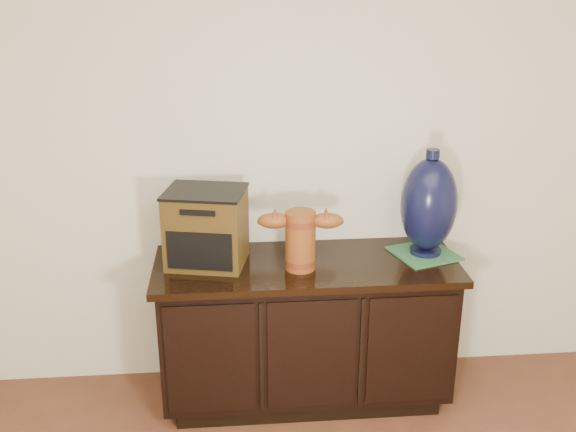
{
  "coord_description": "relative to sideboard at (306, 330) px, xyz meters",
  "views": [
    {
      "loc": [
        -0.34,
        -0.69,
        2.11
      ],
      "look_at": [
        -0.09,
        2.18,
        1.01
      ],
      "focal_mm": 42.0,
      "sensor_mm": 36.0,
      "label": 1
    }
  ],
  "objects": [
    {
      "name": "green_mat",
      "position": [
        0.59,
        0.05,
        0.37
      ],
      "size": [
        0.35,
        0.35,
        0.01
      ],
      "primitive_type": "cube",
      "rotation": [
        0.0,
        0.0,
        0.32
      ],
      "color": "#2F6A3E",
      "rests_on": "sideboard"
    },
    {
      "name": "tv_radio",
      "position": [
        -0.47,
        0.04,
        0.55
      ],
      "size": [
        0.42,
        0.36,
        0.37
      ],
      "rotation": [
        0.0,
        0.0,
        -0.21
      ],
      "color": "#433010",
      "rests_on": "sideboard"
    },
    {
      "name": "spray_can",
      "position": [
        -0.05,
        0.1,
        0.45
      ],
      "size": [
        0.05,
        0.05,
        0.16
      ],
      "color": "#58120F",
      "rests_on": "sideboard"
    },
    {
      "name": "lamp_base",
      "position": [
        0.59,
        0.05,
        0.63
      ],
      "size": [
        0.34,
        0.34,
        0.53
      ],
      "rotation": [
        0.0,
        0.0,
        0.32
      ],
      "color": "black",
      "rests_on": "green_mat"
    },
    {
      "name": "sideboard",
      "position": [
        0.0,
        0.0,
        0.0
      ],
      "size": [
        1.46,
        0.56,
        0.75
      ],
      "color": "black",
      "rests_on": "ground"
    },
    {
      "name": "terracotta_vessel",
      "position": [
        -0.04,
        -0.06,
        0.53
      ],
      "size": [
        0.4,
        0.16,
        0.28
      ],
      "rotation": [
        0.0,
        0.0,
        -0.08
      ],
      "color": "brown",
      "rests_on": "sideboard"
    }
  ]
}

